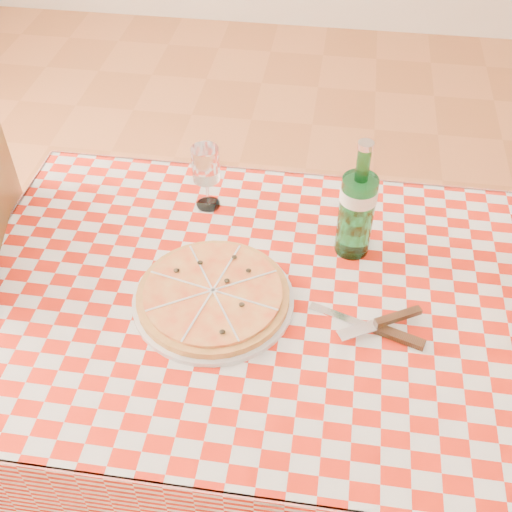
{
  "coord_description": "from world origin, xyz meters",
  "views": [
    {
      "loc": [
        0.13,
        -0.93,
        1.79
      ],
      "look_at": [
        -0.02,
        0.06,
        0.82
      ],
      "focal_mm": 45.0,
      "sensor_mm": 36.0,
      "label": 1
    }
  ],
  "objects": [
    {
      "name": "dining_table",
      "position": [
        0.0,
        0.0,
        0.66
      ],
      "size": [
        1.2,
        0.8,
        0.75
      ],
      "color": "brown",
      "rests_on": "ground"
    },
    {
      "name": "tablecloth",
      "position": [
        0.0,
        0.0,
        0.75
      ],
      "size": [
        1.3,
        0.9,
        0.01
      ],
      "primitive_type": "cube",
      "color": "#B31A0B",
      "rests_on": "dining_table"
    },
    {
      "name": "pizza_plate",
      "position": [
        -0.1,
        -0.03,
        0.78
      ],
      "size": [
        0.42,
        0.42,
        0.04
      ],
      "primitive_type": null,
      "rotation": [
        0.0,
        0.0,
        -0.23
      ],
      "color": "#C88B42",
      "rests_on": "tablecloth"
    },
    {
      "name": "water_bottle",
      "position": [
        0.19,
        0.18,
        0.91
      ],
      "size": [
        0.1,
        0.1,
        0.3
      ],
      "primitive_type": null,
      "rotation": [
        0.0,
        0.0,
        0.27
      ],
      "color": "#186129",
      "rests_on": "tablecloth"
    },
    {
      "name": "wine_glass",
      "position": [
        -0.17,
        0.29,
        0.84
      ],
      "size": [
        0.08,
        0.08,
        0.17
      ],
      "primitive_type": null,
      "rotation": [
        0.0,
        0.0,
        -0.24
      ],
      "color": "white",
      "rests_on": "tablecloth"
    },
    {
      "name": "cutlery",
      "position": [
        0.24,
        -0.06,
        0.77
      ],
      "size": [
        0.3,
        0.26,
        0.03
      ],
      "primitive_type": null,
      "rotation": [
        0.0,
        0.0,
        0.17
      ],
      "color": "silver",
      "rests_on": "tablecloth"
    }
  ]
}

